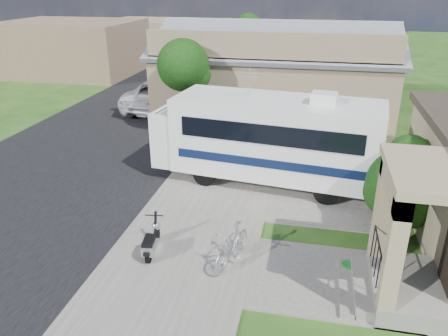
% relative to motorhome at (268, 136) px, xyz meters
% --- Properties ---
extents(ground, '(120.00, 120.00, 0.00)m').
position_rel_motorhome_xyz_m(ground, '(-0.68, -4.55, -1.78)').
color(ground, '#1B4412').
extents(street_slab, '(9.00, 80.00, 0.02)m').
position_rel_motorhome_xyz_m(street_slab, '(-8.18, 5.45, -1.77)').
color(street_slab, black).
rests_on(street_slab, ground).
extents(sidewalk_slab, '(4.00, 80.00, 0.06)m').
position_rel_motorhome_xyz_m(sidewalk_slab, '(-1.68, 5.45, -1.75)').
color(sidewalk_slab, '#5E5B54').
rests_on(sidewalk_slab, ground).
extents(driveway_slab, '(7.00, 6.00, 0.05)m').
position_rel_motorhome_xyz_m(driveway_slab, '(0.82, -0.05, -1.75)').
color(driveway_slab, '#5E5B54').
rests_on(driveway_slab, ground).
extents(walk_slab, '(4.00, 3.00, 0.05)m').
position_rel_motorhome_xyz_m(walk_slab, '(2.32, -5.55, -1.75)').
color(walk_slab, '#5E5B54').
rests_on(walk_slab, ground).
extents(warehouse, '(12.50, 8.40, 5.04)m').
position_rel_motorhome_xyz_m(warehouse, '(-0.68, 9.41, 0.21)').
color(warehouse, brown).
rests_on(warehouse, ground).
extents(distant_bldg_far, '(10.00, 8.00, 4.00)m').
position_rel_motorhome_xyz_m(distant_bldg_far, '(-17.68, 17.45, 0.22)').
color(distant_bldg_far, brown).
rests_on(distant_bldg_far, ground).
extents(distant_bldg_near, '(8.00, 7.00, 3.20)m').
position_rel_motorhome_xyz_m(distant_bldg_near, '(-15.68, 29.45, -0.18)').
color(distant_bldg_near, brown).
rests_on(distant_bldg_near, ground).
extents(street_tree_a, '(2.44, 2.40, 4.58)m').
position_rel_motorhome_xyz_m(street_tree_a, '(-4.38, 4.50, 1.47)').
color(street_tree_a, black).
rests_on(street_tree_a, ground).
extents(street_tree_b, '(2.44, 2.40, 4.73)m').
position_rel_motorhome_xyz_m(street_tree_b, '(-4.38, 14.50, 1.61)').
color(street_tree_b, black).
rests_on(street_tree_b, ground).
extents(street_tree_c, '(2.44, 2.40, 4.42)m').
position_rel_motorhome_xyz_m(street_tree_c, '(-4.38, 23.50, 1.33)').
color(street_tree_c, black).
rests_on(street_tree_c, ground).
extents(motorhome, '(8.33, 3.51, 4.14)m').
position_rel_motorhome_xyz_m(motorhome, '(0.00, 0.00, 0.00)').
color(motorhome, white).
rests_on(motorhome, ground).
extents(shrub, '(2.44, 2.33, 2.99)m').
position_rel_motorhome_xyz_m(shrub, '(4.38, -2.47, -0.25)').
color(shrub, black).
rests_on(shrub, ground).
extents(scooter, '(0.55, 1.45, 0.96)m').
position_rel_motorhome_xyz_m(scooter, '(-2.47, -5.44, -1.34)').
color(scooter, black).
rests_on(scooter, ground).
extents(bicycle, '(1.01, 1.87, 1.08)m').
position_rel_motorhome_xyz_m(bicycle, '(-0.25, -5.40, -1.24)').
color(bicycle, '#ACACB4').
rests_on(bicycle, ground).
extents(pickup_truck, '(3.67, 6.76, 1.80)m').
position_rel_motorhome_xyz_m(pickup_truck, '(-6.96, 8.88, -0.88)').
color(pickup_truck, silver).
rests_on(pickup_truck, ground).
extents(van, '(3.15, 5.93, 1.64)m').
position_rel_motorhome_xyz_m(van, '(-7.24, 15.14, -0.96)').
color(van, silver).
rests_on(van, ground).
extents(garden_hose, '(0.38, 0.38, 0.17)m').
position_rel_motorhome_xyz_m(garden_hose, '(2.77, -5.03, -1.69)').
color(garden_hose, '#166F22').
rests_on(garden_hose, ground).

